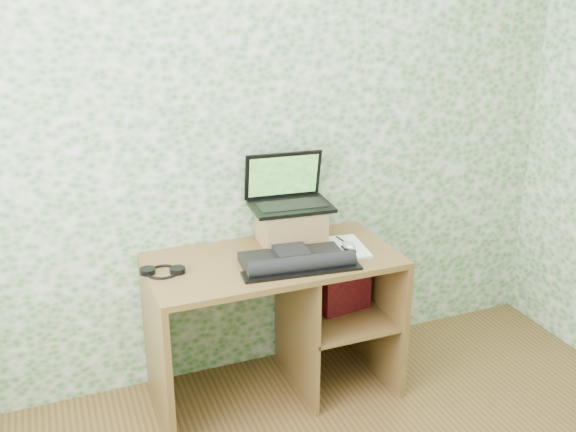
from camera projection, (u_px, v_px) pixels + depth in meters
name	position (u px, v px, depth m)	size (l,w,h in m)	color
wall_back	(251.00, 132.00, 3.15)	(3.50, 3.50, 0.00)	white
desk	(286.00, 302.00, 3.22)	(1.20, 0.60, 0.75)	brown
riser	(291.00, 226.00, 3.21)	(0.31, 0.26, 0.19)	olive
laptop	(288.00, 194.00, 3.20)	(0.41, 0.31, 0.26)	black
keyboard	(296.00, 260.00, 2.98)	(0.56, 0.33, 0.08)	black
headphones	(163.00, 271.00, 2.91)	(0.20, 0.19, 0.03)	black
notepad	(344.00, 248.00, 3.17)	(0.20, 0.29, 0.01)	white
mouse	(349.00, 247.00, 3.12)	(0.06, 0.09, 0.03)	silver
pen	(343.00, 241.00, 3.22)	(0.01, 0.01, 0.13)	black
red_box	(346.00, 282.00, 3.27)	(0.27, 0.09, 0.32)	maroon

